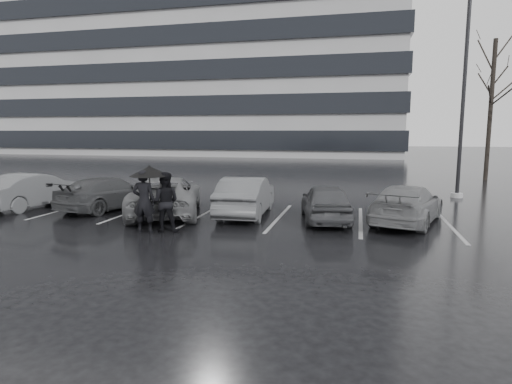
{
  "coord_description": "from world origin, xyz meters",
  "views": [
    {
      "loc": [
        3.26,
        -12.11,
        3.02
      ],
      "look_at": [
        0.12,
        1.0,
        1.1
      ],
      "focal_mm": 30.0,
      "sensor_mm": 36.0,
      "label": 1
    }
  ],
  "objects_px": {
    "car_west_b": "(166,196)",
    "car_west_d": "(35,190)",
    "pedestrian_right": "(165,202)",
    "car_west_a": "(246,196)",
    "car_main": "(326,202)",
    "tree_north": "(490,111)",
    "car_east": "(407,204)",
    "lamp_post": "(463,100)",
    "pedestrian_left": "(144,201)",
    "car_west_c": "(109,193)"
  },
  "relations": [
    {
      "from": "pedestrian_right",
      "to": "tree_north",
      "type": "relative_size",
      "value": 0.21
    },
    {
      "from": "car_west_b",
      "to": "tree_north",
      "type": "height_order",
      "value": "tree_north"
    },
    {
      "from": "car_main",
      "to": "lamp_post",
      "type": "relative_size",
      "value": 0.39
    },
    {
      "from": "car_main",
      "to": "car_west_d",
      "type": "bearing_deg",
      "value": -10.34
    },
    {
      "from": "car_west_c",
      "to": "pedestrian_right",
      "type": "xyz_separation_m",
      "value": [
        3.76,
        -2.94,
        0.27
      ]
    },
    {
      "from": "car_main",
      "to": "pedestrian_right",
      "type": "height_order",
      "value": "pedestrian_right"
    },
    {
      "from": "car_west_b",
      "to": "tree_north",
      "type": "distance_m",
      "value": 21.1
    },
    {
      "from": "car_west_a",
      "to": "pedestrian_right",
      "type": "height_order",
      "value": "pedestrian_right"
    },
    {
      "from": "pedestrian_left",
      "to": "tree_north",
      "type": "distance_m",
      "value": 22.73
    },
    {
      "from": "pedestrian_left",
      "to": "tree_north",
      "type": "xyz_separation_m",
      "value": [
        13.93,
        17.65,
        3.3
      ]
    },
    {
      "from": "car_east",
      "to": "lamp_post",
      "type": "xyz_separation_m",
      "value": [
        2.85,
        6.39,
        3.75
      ]
    },
    {
      "from": "car_west_d",
      "to": "pedestrian_right",
      "type": "height_order",
      "value": "pedestrian_right"
    },
    {
      "from": "car_west_c",
      "to": "pedestrian_left",
      "type": "distance_m",
      "value": 4.55
    },
    {
      "from": "car_west_d",
      "to": "car_east",
      "type": "height_order",
      "value": "car_west_d"
    },
    {
      "from": "car_main",
      "to": "car_west_d",
      "type": "distance_m",
      "value": 11.47
    },
    {
      "from": "car_west_b",
      "to": "car_west_d",
      "type": "relative_size",
      "value": 1.19
    },
    {
      "from": "car_west_b",
      "to": "pedestrian_left",
      "type": "bearing_deg",
      "value": 82.84
    },
    {
      "from": "car_west_c",
      "to": "car_east",
      "type": "bearing_deg",
      "value": -165.21
    },
    {
      "from": "car_west_a",
      "to": "pedestrian_left",
      "type": "distance_m",
      "value": 4.0
    },
    {
      "from": "car_main",
      "to": "car_east",
      "type": "bearing_deg",
      "value": 175.16
    },
    {
      "from": "car_west_a",
      "to": "car_west_b",
      "type": "relative_size",
      "value": 0.85
    },
    {
      "from": "car_west_b",
      "to": "pedestrian_right",
      "type": "xyz_separation_m",
      "value": [
        1.13,
        -2.49,
        0.21
      ]
    },
    {
      "from": "car_west_b",
      "to": "pedestrian_right",
      "type": "relative_size",
      "value": 2.76
    },
    {
      "from": "car_west_a",
      "to": "car_west_c",
      "type": "distance_m",
      "value": 5.5
    },
    {
      "from": "car_main",
      "to": "tree_north",
      "type": "xyz_separation_m",
      "value": [
        8.77,
        14.7,
        3.61
      ]
    },
    {
      "from": "car_west_d",
      "to": "pedestrian_right",
      "type": "distance_m",
      "value": 7.35
    },
    {
      "from": "car_west_b",
      "to": "pedestrian_left",
      "type": "relative_size",
      "value": 2.64
    },
    {
      "from": "car_main",
      "to": "pedestrian_left",
      "type": "xyz_separation_m",
      "value": [
        -5.16,
        -2.95,
        0.31
      ]
    },
    {
      "from": "car_east",
      "to": "car_west_a",
      "type": "bearing_deg",
      "value": 16.96
    },
    {
      "from": "car_main",
      "to": "car_east",
      "type": "distance_m",
      "value": 2.65
    },
    {
      "from": "lamp_post",
      "to": "car_west_d",
      "type": "bearing_deg",
      "value": -158.38
    },
    {
      "from": "car_main",
      "to": "pedestrian_right",
      "type": "relative_size",
      "value": 2.06
    },
    {
      "from": "car_west_b",
      "to": "lamp_post",
      "type": "distance_m",
      "value": 13.67
    },
    {
      "from": "car_west_a",
      "to": "car_west_d",
      "type": "bearing_deg",
      "value": -1.18
    },
    {
      "from": "car_west_c",
      "to": "tree_north",
      "type": "distance_m",
      "value": 22.71
    },
    {
      "from": "car_west_a",
      "to": "car_west_d",
      "type": "height_order",
      "value": "car_west_a"
    },
    {
      "from": "car_main",
      "to": "car_east",
      "type": "relative_size",
      "value": 0.85
    },
    {
      "from": "pedestrian_left",
      "to": "car_west_d",
      "type": "bearing_deg",
      "value": -31.81
    },
    {
      "from": "car_main",
      "to": "lamp_post",
      "type": "height_order",
      "value": "lamp_post"
    },
    {
      "from": "car_east",
      "to": "pedestrian_right",
      "type": "distance_m",
      "value": 7.83
    },
    {
      "from": "car_west_d",
      "to": "tree_north",
      "type": "distance_m",
      "value": 25.3
    },
    {
      "from": "car_west_d",
      "to": "lamp_post",
      "type": "bearing_deg",
      "value": -148.27
    },
    {
      "from": "car_west_b",
      "to": "lamp_post",
      "type": "height_order",
      "value": "lamp_post"
    },
    {
      "from": "pedestrian_right",
      "to": "lamp_post",
      "type": "xyz_separation_m",
      "value": [
        10.1,
        9.34,
        3.48
      ]
    },
    {
      "from": "lamp_post",
      "to": "car_west_b",
      "type": "bearing_deg",
      "value": -148.58
    },
    {
      "from": "pedestrian_left",
      "to": "pedestrian_right",
      "type": "height_order",
      "value": "pedestrian_left"
    },
    {
      "from": "car_east",
      "to": "car_main",
      "type": "bearing_deg",
      "value": 23.3
    },
    {
      "from": "car_west_c",
      "to": "car_west_d",
      "type": "bearing_deg",
      "value": 20.58
    },
    {
      "from": "car_west_b",
      "to": "pedestrian_left",
      "type": "distance_m",
      "value": 2.82
    },
    {
      "from": "car_west_d",
      "to": "pedestrian_left",
      "type": "bearing_deg",
      "value": 165.54
    }
  ]
}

